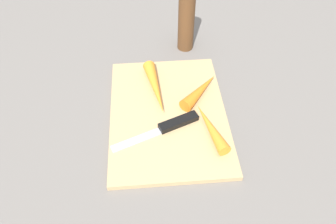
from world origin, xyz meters
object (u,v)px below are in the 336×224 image
object	(u,v)px
pepper_grinder	(186,21)
carrot_medium	(210,127)
cutting_board	(168,114)
knife	(173,124)
carrot_longest	(156,88)
carrot_shortest	(200,90)

from	to	relation	value
pepper_grinder	carrot_medium	bearing A→B (deg)	2.93
carrot_medium	cutting_board	bearing A→B (deg)	37.65
knife	carrot_medium	world-z (taller)	carrot_medium
cutting_board	carrot_longest	bearing A→B (deg)	-160.20
pepper_grinder	carrot_shortest	bearing A→B (deg)	2.99
knife	carrot_shortest	bearing A→B (deg)	-150.78
carrot_shortest	cutting_board	bearing A→B (deg)	162.17
carrot_longest	carrot_medium	bearing A→B (deg)	31.38
carrot_longest	cutting_board	bearing A→B (deg)	10.99
cutting_board	pepper_grinder	distance (m)	0.27
cutting_board	pepper_grinder	xyz separation A→B (m)	(-0.25, 0.07, 0.08)
knife	carrot_longest	world-z (taller)	carrot_longest
cutting_board	knife	xyz separation A→B (m)	(0.04, 0.01, 0.01)
carrot_medium	pepper_grinder	distance (m)	0.32
carrot_medium	pepper_grinder	size ratio (longest dim) A/B	0.80
carrot_medium	carrot_longest	xyz separation A→B (m)	(-0.13, -0.11, 0.00)
carrot_longest	pepper_grinder	world-z (taller)	pepper_grinder
knife	carrot_longest	bearing A→B (deg)	-95.66
carrot_shortest	carrot_medium	distance (m)	0.11
knife	carrot_longest	size ratio (longest dim) A/B	1.16
cutting_board	pepper_grinder	world-z (taller)	pepper_grinder
carrot_shortest	pepper_grinder	xyz separation A→B (m)	(-0.21, -0.01, 0.06)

